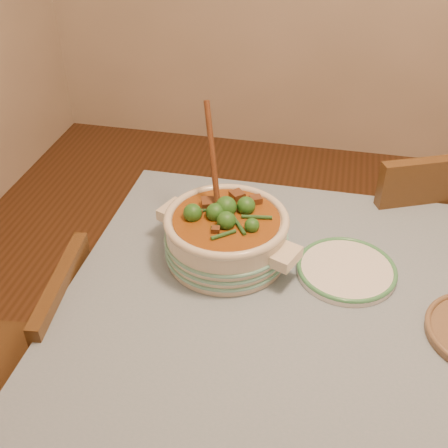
# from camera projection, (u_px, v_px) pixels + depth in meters

# --- Properties ---
(dining_table) EXTENTS (1.68, 1.08, 0.76)m
(dining_table) POSITION_uv_depth(u_px,v_px,m) (400.00, 347.00, 1.39)
(dining_table) COLOR brown
(dining_table) RESTS_ON floor
(stew_casserole) EXTENTS (0.42, 0.42, 0.39)m
(stew_casserole) POSITION_uv_depth(u_px,v_px,m) (226.00, 232.00, 1.48)
(stew_casserole) COLOR beige
(stew_casserole) RESTS_ON dining_table
(white_plate) EXTENTS (0.34, 0.34, 0.02)m
(white_plate) POSITION_uv_depth(u_px,v_px,m) (346.00, 270.00, 1.47)
(white_plate) COLOR white
(white_plate) RESTS_ON dining_table
(chair_far) EXTENTS (0.56, 0.56, 0.90)m
(chair_far) POSITION_uv_depth(u_px,v_px,m) (408.00, 240.00, 1.99)
(chair_far) COLOR brown
(chair_far) RESTS_ON floor
(chair_left) EXTENTS (0.41, 0.41, 0.79)m
(chair_left) POSITION_uv_depth(u_px,v_px,m) (47.00, 364.00, 1.62)
(chair_left) COLOR brown
(chair_left) RESTS_ON floor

